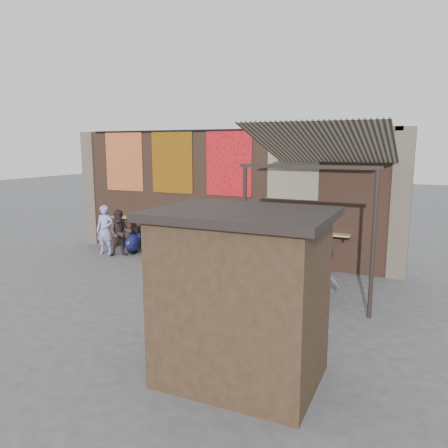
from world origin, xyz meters
name	(u,v)px	position (x,y,z in m)	size (l,w,h in m)	color
ground	(180,280)	(0.00, 0.00, 0.00)	(70.00, 70.00, 0.00)	#474749
brick_wall	(223,195)	(0.00, 2.70, 2.00)	(10.00, 0.40, 4.00)	brown
pier_left	(93,188)	(-5.20, 2.70, 2.00)	(0.50, 0.50, 4.00)	#4C4238
pier_right	(401,204)	(5.20, 2.70, 2.00)	(0.50, 0.50, 4.00)	#4C4238
eating_counter	(218,225)	(0.00, 2.33, 1.10)	(8.00, 0.32, 0.05)	#9E7A51
shelf_box	(277,225)	(1.92, 2.30, 1.26)	(0.64, 0.30, 0.27)	white
tapestry_redgold	(124,161)	(-3.60, 2.48, 3.00)	(1.50, 0.02, 2.00)	maroon
tapestry_sun	(172,162)	(-1.70, 2.48, 3.00)	(1.50, 0.02, 2.00)	#C7720B
tapestry_orange	(229,163)	(0.30, 2.48, 3.00)	(1.50, 0.02, 2.00)	red
tapestry_multi	(293,164)	(2.30, 2.48, 3.00)	(1.50, 0.02, 2.00)	teal
hang_rail	(219,130)	(0.00, 2.47, 3.98)	(0.06, 0.06, 9.50)	black
scooter_stool_0	(138,240)	(-2.82, 2.04, 0.43)	(0.40, 0.90, 0.85)	#151B51
scooter_stool_1	(153,244)	(-2.17, 1.99, 0.35)	(0.33, 0.73, 0.69)	#A2210C
scooter_stool_2	(171,246)	(-1.50, 2.02, 0.34)	(0.32, 0.72, 0.69)	#115525
scooter_stool_3	(187,247)	(-0.90, 1.99, 0.37)	(0.35, 0.77, 0.74)	#96570D
scooter_stool_4	(207,250)	(-0.21, 1.98, 0.36)	(0.35, 0.77, 0.73)	#1B6F40
scooter_stool_5	(227,250)	(0.47, 2.00, 0.42)	(0.40, 0.88, 0.83)	navy
scooter_stool_6	(246,254)	(1.08, 2.01, 0.37)	(0.35, 0.77, 0.74)	black
scooter_stool_7	(265,256)	(1.68, 2.03, 0.35)	(0.33, 0.73, 0.69)	#0E169C
scooter_stool_8	(287,256)	(2.34, 2.02, 0.42)	(0.40, 0.89, 0.84)	maroon
diner_left	(105,230)	(-3.64, 1.40, 0.81)	(0.59, 0.39, 1.62)	#9197D3
diner_right	(120,233)	(-3.03, 1.40, 0.75)	(0.73, 0.57, 1.51)	#302527
shopper_navy	(284,252)	(2.65, 0.67, 0.87)	(1.02, 0.43, 1.75)	black
shopper_grey	(316,275)	(3.76, -0.57, 0.77)	(0.99, 0.57, 1.53)	#4C4D51
shopper_tan	(305,265)	(3.38, -0.08, 0.81)	(0.79, 0.52, 1.63)	#95875E
market_stall	(241,300)	(3.41, -3.90, 1.24)	(2.29, 1.72, 2.48)	black
stall_roof	(242,214)	(3.41, -3.90, 2.54)	(2.56, 1.98, 0.12)	black
stall_sign	(262,251)	(3.40, -3.02, 1.80)	(1.20, 0.04, 0.50)	gold
stall_shelf	(261,303)	(3.40, -3.02, 0.91)	(1.90, 0.10, 0.06)	#473321
awning_canvas	(324,144)	(3.50, 0.90, 3.55)	(3.20, 3.40, 0.03)	beige
awning_ledger	(337,129)	(3.50, 2.49, 3.95)	(3.30, 0.08, 0.12)	#33261C
awning_header	(307,167)	(3.50, -0.60, 3.08)	(3.00, 0.08, 0.08)	black
awning_post_left	(244,233)	(2.10, -0.60, 1.55)	(0.09, 0.09, 3.10)	black
awning_post_right	(373,245)	(4.90, -0.60, 1.55)	(0.09, 0.09, 3.10)	black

